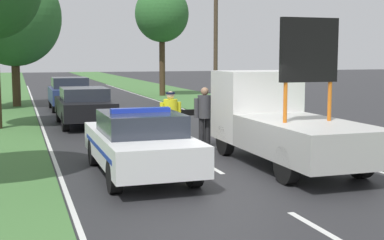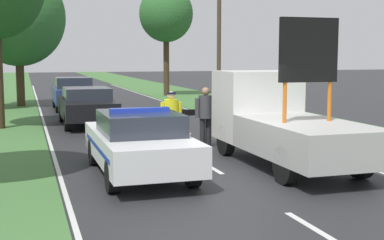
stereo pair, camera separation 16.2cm
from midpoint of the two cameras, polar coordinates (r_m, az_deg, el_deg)
The scene contains 16 objects.
ground_plane at distance 12.00m, azimuth 3.55°, elevation -6.12°, with size 160.00×160.00×0.00m, color #28282B.
lane_markings at distance 23.40m, azimuth -7.32°, elevation 0.21°, with size 7.24×56.24×0.01m.
grass_verge_right at distance 32.69m, azimuth 0.59°, elevation 2.16°, with size 4.89×120.00×0.03m.
police_car at distance 12.11m, azimuth -5.99°, elevation -2.38°, with size 1.90×4.69×1.55m.
work_truck at distance 13.59m, azimuth 8.99°, elevation -0.04°, with size 2.06×5.49×3.54m.
road_barrier at distance 16.04m, azimuth -1.59°, elevation 0.48°, with size 3.40×0.08×1.08m.
police_officer at distance 14.94m, azimuth -2.62°, elevation 0.42°, with size 0.61×0.39×1.71m.
pedestrian_civilian at distance 15.56m, azimuth 1.06°, elevation 0.79°, with size 0.64×0.41×1.79m.
traffic_cone_near_police at distance 17.27m, azimuth -0.96°, elevation -1.30°, with size 0.35×0.35×0.49m.
traffic_cone_centre_front at distance 16.29m, azimuth -4.84°, elevation -1.77°, with size 0.37×0.37×0.52m.
traffic_cone_near_truck at distance 15.91m, azimuth -0.85°, elevation -1.75°, with size 0.45×0.45×0.63m.
queued_car_sedan_black at distance 21.09m, azimuth -11.65°, elevation 1.52°, with size 1.92×4.56×1.48m.
queued_car_hatch_blue at distance 27.46m, azimuth -13.08°, elevation 2.83°, with size 1.91×4.11×1.63m.
roadside_tree_mid_left at distance 36.23m, azimuth -3.37°, elevation 11.19°, with size 3.58×3.58×7.36m.
roadside_tree_far_left at distance 29.91m, azimuth -18.64°, elevation 10.37°, with size 4.91×4.91×7.30m.
utility_pole at distance 26.09m, azimuth 2.37°, elevation 11.03°, with size 1.20×0.20×8.95m.
Camera 1 is at (-4.40, -10.84, 2.69)m, focal length 50.00 mm.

